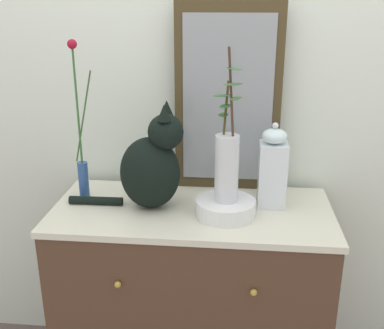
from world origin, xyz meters
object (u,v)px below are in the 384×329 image
sideboard (192,300)px  vase_glass_clear (227,164)px  mirror_leaning (228,100)px  jar_lidded_porcelain (273,169)px  bowl_porcelain (226,208)px  cat_sitting (152,166)px  vase_slim_green (82,154)px

sideboard → vase_glass_clear: (0.13, -0.05, 0.62)m
mirror_leaning → vase_glass_clear: bearing=-88.3°
jar_lidded_porcelain → mirror_leaning: bearing=137.8°
bowl_porcelain → sideboard: bearing=160.8°
sideboard → jar_lidded_porcelain: bearing=12.1°
mirror_leaning → cat_sitting: size_ratio=1.67×
vase_glass_clear → jar_lidded_porcelain: size_ratio=1.67×
mirror_leaning → jar_lidded_porcelain: bearing=-42.2°
cat_sitting → jar_lidded_porcelain: bearing=7.8°
sideboard → cat_sitting: (-0.15, 0.00, 0.59)m
cat_sitting → bowl_porcelain: (0.28, -0.05, -0.14)m
mirror_leaning → jar_lidded_porcelain: 0.34m
sideboard → vase_slim_green: bearing=171.3°
vase_slim_green → jar_lidded_porcelain: 0.75m
vase_slim_green → bowl_porcelain: 0.61m
cat_sitting → mirror_leaning: bearing=39.6°
sideboard → vase_glass_clear: size_ratio=1.94×
mirror_leaning → sideboard: bearing=-118.0°
bowl_porcelain → jar_lidded_porcelain: size_ratio=0.67×
vase_slim_green → cat_sitting: bearing=-12.5°
vase_slim_green → jar_lidded_porcelain: bearing=-0.2°
sideboard → bowl_porcelain: bowl_porcelain is taller
sideboard → cat_sitting: 0.61m
sideboard → bowl_porcelain: (0.13, -0.05, 0.45)m
sideboard → jar_lidded_porcelain: (0.30, 0.07, 0.57)m
mirror_leaning → cat_sitting: bearing=-140.4°
bowl_porcelain → vase_glass_clear: 0.17m
cat_sitting → vase_slim_green: vase_slim_green is taller
bowl_porcelain → vase_glass_clear: bearing=-52.2°
cat_sitting → bowl_porcelain: 0.32m
mirror_leaning → vase_glass_clear: (0.01, -0.28, -0.18)m
vase_slim_green → vase_glass_clear: size_ratio=1.12×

